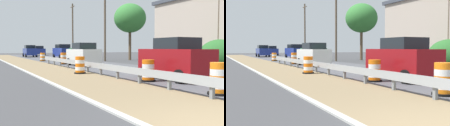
% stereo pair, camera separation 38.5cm
% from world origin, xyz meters
% --- Properties ---
extents(traffic_barrel_nearest, '(0.74, 0.74, 1.11)m').
position_xyz_m(traffic_barrel_nearest, '(3.08, 2.73, 0.50)').
color(traffic_barrel_nearest, orange).
rests_on(traffic_barrel_nearest, ground).
extents(traffic_barrel_close, '(0.73, 0.73, 1.04)m').
position_xyz_m(traffic_barrel_close, '(3.05, 6.81, 0.47)').
color(traffic_barrel_close, orange).
rests_on(traffic_barrel_close, ground).
extents(traffic_barrel_mid, '(0.73, 0.73, 1.07)m').
position_xyz_m(traffic_barrel_mid, '(1.49, 11.88, 0.48)').
color(traffic_barrel_mid, orange).
rests_on(traffic_barrel_mid, ground).
extents(traffic_barrel_far, '(0.74, 0.74, 1.13)m').
position_xyz_m(traffic_barrel_far, '(3.43, 21.51, 0.51)').
color(traffic_barrel_far, orange).
rests_on(traffic_barrel_far, ground).
extents(traffic_barrel_farther, '(0.71, 0.71, 1.00)m').
position_xyz_m(traffic_barrel_farther, '(2.97, 28.41, 0.45)').
color(traffic_barrel_farther, orange).
rests_on(traffic_barrel_farther, ground).
extents(car_lead_near_lane, '(1.95, 4.02, 2.11)m').
position_xyz_m(car_lead_near_lane, '(4.66, 6.78, 1.05)').
color(car_lead_near_lane, maroon).
rests_on(car_lead_near_lane, ground).
extents(car_trailing_near_lane, '(2.04, 4.34, 2.01)m').
position_xyz_m(car_trailing_near_lane, '(7.67, 52.31, 1.00)').
color(car_trailing_near_lane, navy).
rests_on(car_trailing_near_lane, ground).
extents(car_lead_far_lane, '(2.04, 4.17, 2.05)m').
position_xyz_m(car_lead_far_lane, '(4.34, 18.55, 1.02)').
color(car_lead_far_lane, silver).
rests_on(car_lead_far_lane, ground).
extents(car_mid_far_lane, '(2.11, 4.41, 2.13)m').
position_xyz_m(car_mid_far_lane, '(7.45, 27.01, 1.07)').
color(car_mid_far_lane, '#195128').
rests_on(car_mid_far_lane, ground).
extents(car_trailing_far_lane, '(2.01, 4.47, 2.07)m').
position_xyz_m(car_trailing_far_lane, '(4.32, 44.08, 1.04)').
color(car_trailing_far_lane, navy).
rests_on(car_trailing_far_lane, ground).
extents(car_distant_a, '(2.18, 4.62, 2.13)m').
position_xyz_m(car_distant_a, '(7.45, 34.68, 1.07)').
color(car_distant_a, navy).
rests_on(car_distant_a, ground).
extents(utility_pole_near, '(0.24, 1.80, 7.25)m').
position_xyz_m(utility_pole_near, '(10.45, 8.96, 3.78)').
color(utility_pole_near, brown).
rests_on(utility_pole_near, ground).
extents(utility_pole_mid, '(0.24, 1.80, 9.31)m').
position_xyz_m(utility_pole_mid, '(9.54, 24.70, 4.81)').
color(utility_pole_mid, brown).
rests_on(utility_pole_mid, ground).
extents(utility_pole_far, '(0.24, 1.80, 8.87)m').
position_xyz_m(utility_pole_far, '(10.23, 38.24, 4.59)').
color(utility_pole_far, brown).
rests_on(utility_pole_far, ground).
extents(bush_roadside, '(2.53, 2.53, 2.13)m').
position_xyz_m(bush_roadside, '(8.98, 7.67, 1.07)').
color(bush_roadside, '#286028').
rests_on(bush_roadside, ground).
extents(tree_roadside, '(4.21, 4.21, 7.38)m').
position_xyz_m(tree_roadside, '(13.85, 26.04, 5.46)').
color(tree_roadside, brown).
rests_on(tree_roadside, ground).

